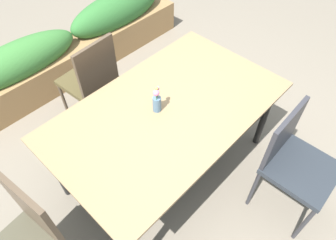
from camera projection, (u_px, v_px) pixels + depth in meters
ground_plane at (174, 157)px, 2.72m from camera, size 12.00×12.00×0.00m
dining_table at (168, 114)px, 2.16m from camera, size 1.69×1.01×0.72m
chair_end_left at (27, 240)px, 1.73m from camera, size 0.47×0.47×0.95m
chair_near_right at (294, 159)px, 2.07m from camera, size 0.45×0.45×0.90m
chair_far_side at (92, 78)px, 2.59m from camera, size 0.44×0.44×0.94m
flower_vase at (157, 101)px, 2.04m from camera, size 0.06×0.06×0.22m
planter_box at (76, 46)px, 3.29m from camera, size 2.72×0.40×0.68m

